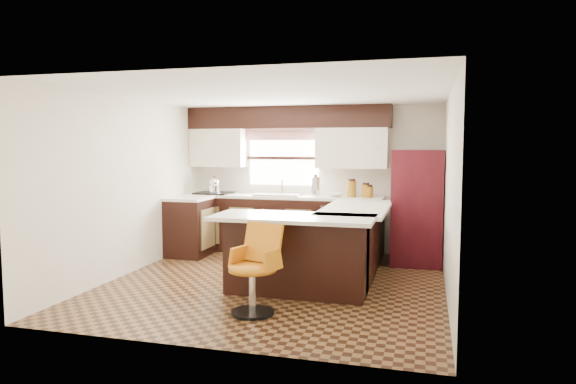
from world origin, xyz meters
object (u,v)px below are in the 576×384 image
(peninsula_long, at_px, (352,243))
(refrigerator, at_px, (417,207))
(bar_chair, at_px, (252,270))
(peninsula_return, at_px, (297,256))

(peninsula_long, distance_m, refrigerator, 1.32)
(peninsula_long, relative_size, refrigerator, 1.15)
(peninsula_long, distance_m, bar_chair, 2.00)
(peninsula_long, bearing_deg, refrigerator, 49.71)
(peninsula_return, distance_m, refrigerator, 2.39)
(bar_chair, bearing_deg, peninsula_long, 84.65)
(peninsula_long, xyz_separation_m, peninsula_return, (-0.53, -0.97, 0.00))
(refrigerator, distance_m, bar_chair, 3.25)
(refrigerator, xyz_separation_m, bar_chair, (-1.60, -2.81, -0.38))
(peninsula_long, bearing_deg, bar_chair, -112.95)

